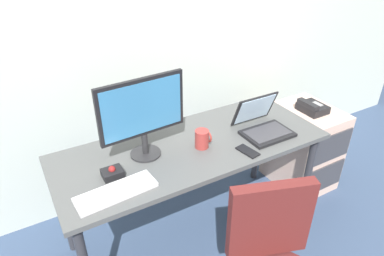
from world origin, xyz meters
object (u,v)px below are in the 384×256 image
(laptop, at_px, (263,124))
(coffee_mug, at_px, (202,139))
(monitor_main, at_px, (142,112))
(cell_phone, at_px, (248,151))
(keyboard, at_px, (116,192))
(desk_phone, at_px, (312,107))
(trackball_mouse, at_px, (112,173))
(file_cabinet, at_px, (303,147))

(laptop, height_order, coffee_mug, laptop)
(monitor_main, distance_m, cell_phone, 0.66)
(monitor_main, height_order, keyboard, monitor_main)
(desk_phone, bearing_deg, trackball_mouse, -176.54)
(desk_phone, bearing_deg, keyboard, -171.55)
(keyboard, bearing_deg, cell_phone, -2.26)
(file_cabinet, bearing_deg, monitor_main, -179.42)
(keyboard, bearing_deg, coffee_mug, 14.19)
(file_cabinet, relative_size, desk_phone, 3.40)
(monitor_main, bearing_deg, desk_phone, -0.11)
(file_cabinet, bearing_deg, trackball_mouse, -175.98)
(trackball_mouse, relative_size, cell_phone, 0.77)
(desk_phone, relative_size, coffee_mug, 1.76)
(desk_phone, xyz_separation_m, laptop, (-0.60, -0.13, 0.09))
(desk_phone, distance_m, monitor_main, 1.40)
(cell_phone, bearing_deg, trackball_mouse, 157.39)
(desk_phone, relative_size, keyboard, 0.48)
(desk_phone, bearing_deg, coffee_mug, -174.94)
(keyboard, height_order, laptop, laptop)
(coffee_mug, bearing_deg, cell_phone, -41.45)
(file_cabinet, relative_size, cell_phone, 4.78)
(desk_phone, xyz_separation_m, cell_phone, (-0.83, -0.27, 0.04))
(file_cabinet, relative_size, monitor_main, 1.33)
(file_cabinet, distance_m, monitor_main, 1.54)
(file_cabinet, xyz_separation_m, monitor_main, (-1.37, -0.01, 0.69))
(keyboard, bearing_deg, trackball_mouse, 78.13)
(desk_phone, bearing_deg, monitor_main, 179.89)
(file_cabinet, distance_m, cell_phone, 0.98)
(desk_phone, height_order, monitor_main, monitor_main)
(cell_phone, bearing_deg, laptop, 22.66)
(monitor_main, bearing_deg, laptop, -9.84)
(cell_phone, bearing_deg, desk_phone, 8.61)
(keyboard, distance_m, coffee_mug, 0.62)
(file_cabinet, relative_size, keyboard, 1.62)
(monitor_main, height_order, coffee_mug, monitor_main)
(desk_phone, height_order, cell_phone, desk_phone)
(trackball_mouse, height_order, cell_phone, trackball_mouse)
(laptop, distance_m, cell_phone, 0.27)
(monitor_main, xyz_separation_m, trackball_mouse, (-0.23, -0.10, -0.26))
(keyboard, xyz_separation_m, coffee_mug, (0.60, 0.15, 0.04))
(monitor_main, height_order, cell_phone, monitor_main)
(trackball_mouse, bearing_deg, coffee_mug, 0.50)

